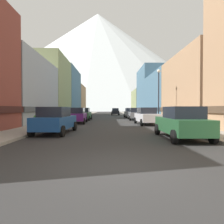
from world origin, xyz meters
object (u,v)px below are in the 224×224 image
object	(u,v)px
car_left_0	(55,120)
car_right_3	(130,113)
car_left_1	(77,115)
car_right_0	(181,122)
pedestrian_0	(59,115)
potted_plant_1	(192,121)
car_left_2	(84,114)
car_driving_0	(115,112)
pedestrian_1	(174,117)
car_right_2	(136,114)
streetlamp_right	(159,88)
car_right_1	(147,116)
potted_plant_0	(36,119)

from	to	relation	value
car_left_0	car_right_3	distance (m)	23.02
car_left_1	car_left_0	bearing A→B (deg)	-90.03
car_right_0	pedestrian_0	distance (m)	16.39
potted_plant_1	car_left_2	bearing A→B (deg)	133.11
car_left_2	car_right_3	size ratio (longest dim) A/B	1.00
car_left_1	car_driving_0	bearing A→B (deg)	78.80
car_right_3	car_left_2	bearing A→B (deg)	-138.57
car_driving_0	pedestrian_1	xyz separation A→B (m)	(4.65, -30.49, -0.02)
car_right_3	potted_plant_1	size ratio (longest dim) A/B	5.33
car_left_0	car_right_2	bearing A→B (deg)	63.42
car_driving_0	potted_plant_1	xyz separation A→B (m)	(5.40, -32.74, -0.32)
car_right_2	pedestrian_1	bearing A→B (deg)	-75.47
potted_plant_1	car_driving_0	bearing A→B (deg)	99.36
car_left_1	streetlamp_right	distance (m)	9.68
car_left_1	car_right_2	world-z (taller)	same
car_left_1	pedestrian_0	xyz separation A→B (m)	(-2.45, 1.58, 0.02)
car_left_0	pedestrian_1	world-z (taller)	car_left_0
car_right_1	pedestrian_0	size ratio (longest dim) A/B	2.70
car_right_0	car_left_1	bearing A→B (deg)	123.76
car_left_1	car_driving_0	distance (m)	27.79
car_driving_0	streetlamp_right	distance (m)	28.43
potted_plant_0	pedestrian_0	distance (m)	5.41
car_right_0	car_right_2	size ratio (longest dim) A/B	0.99
car_left_1	car_right_0	xyz separation A→B (m)	(7.60, -11.37, 0.00)
pedestrian_1	streetlamp_right	distance (m)	4.08
pedestrian_0	car_left_0	bearing A→B (deg)	-76.94
car_right_3	potted_plant_0	distance (m)	19.75
car_right_1	pedestrian_1	bearing A→B (deg)	-27.98
pedestrian_1	car_left_1	bearing A→B (deg)	162.15
car_left_1	car_left_2	distance (m)	6.05
car_left_1	car_driving_0	size ratio (longest dim) A/B	1.01
car_left_1	pedestrian_1	distance (m)	10.56
car_right_2	car_left_2	bearing A→B (deg)	-178.68
car_right_3	streetlamp_right	xyz separation A→B (m)	(1.55, -13.51, 3.09)
car_left_1	car_right_0	world-z (taller)	same
car_right_2	car_driving_0	distance (m)	21.14
car_right_1	pedestrian_0	world-z (taller)	pedestrian_0
car_right_1	car_driving_0	size ratio (longest dim) A/B	1.02
car_left_1	car_right_3	world-z (taller)	same
car_left_1	car_right_1	world-z (taller)	same
car_left_2	car_left_1	bearing A→B (deg)	-89.98
streetlamp_right	car_right_1	bearing A→B (deg)	-142.75
car_right_0	car_left_0	bearing A→B (deg)	162.47
car_driving_0	pedestrian_0	size ratio (longest dim) A/B	2.65
car_driving_0	car_left_0	bearing A→B (deg)	-98.48
car_right_2	potted_plant_1	bearing A→B (deg)	-74.71
car_left_1	car_right_0	bearing A→B (deg)	-56.24
potted_plant_0	pedestrian_1	distance (m)	13.26
car_right_3	pedestrian_1	xyz separation A→B (m)	(2.45, -16.00, -0.02)
car_right_1	streetlamp_right	world-z (taller)	streetlamp_right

